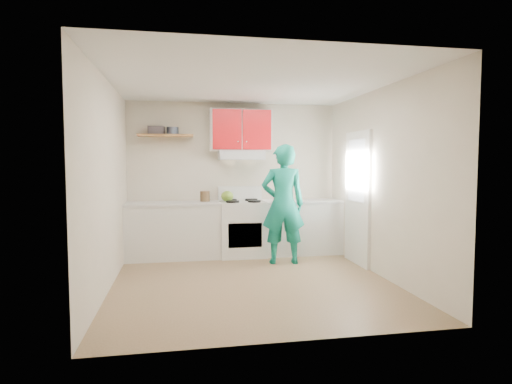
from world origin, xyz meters
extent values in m
plane|color=brown|center=(0.00, 0.00, 0.00)|extent=(3.80, 3.80, 0.00)
cube|color=white|center=(0.00, 0.00, 2.60)|extent=(3.60, 3.80, 0.04)
cube|color=beige|center=(0.00, 1.90, 1.30)|extent=(3.60, 0.04, 2.60)
cube|color=beige|center=(0.00, -1.90, 1.30)|extent=(3.60, 0.04, 2.60)
cube|color=beige|center=(-1.80, 0.00, 1.30)|extent=(0.04, 3.80, 2.60)
cube|color=beige|center=(1.80, 0.00, 1.30)|extent=(0.04, 3.80, 2.60)
cube|color=white|center=(1.78, 0.70, 1.02)|extent=(0.05, 0.85, 2.05)
cube|color=white|center=(1.75, 0.70, 1.45)|extent=(0.01, 0.55, 0.95)
cube|color=silver|center=(-1.04, 1.60, 0.45)|extent=(1.52, 0.60, 0.90)
cube|color=silver|center=(1.14, 1.60, 0.45)|extent=(1.32, 0.60, 0.90)
cube|color=white|center=(0.10, 1.57, 0.46)|extent=(0.76, 0.65, 0.92)
cube|color=silver|center=(0.10, 1.68, 1.70)|extent=(0.76, 0.44, 0.15)
cube|color=#B20F13|center=(0.10, 1.73, 2.12)|extent=(1.02, 0.33, 0.70)
cube|color=brown|center=(-1.15, 1.75, 2.02)|extent=(0.90, 0.30, 0.04)
cube|color=#443B41|center=(-1.29, 1.73, 2.10)|extent=(0.27, 0.21, 0.13)
cylinder|color=#333D4C|center=(-1.03, 1.72, 2.10)|extent=(0.25, 0.25, 0.12)
ellipsoid|color=olive|center=(-0.15, 1.63, 1.01)|extent=(0.26, 0.26, 0.18)
cylinder|color=#4C3821|center=(-0.52, 1.68, 1.00)|extent=(0.21, 0.21, 0.20)
cube|color=olive|center=(1.09, 1.51, 0.91)|extent=(0.37, 0.30, 0.02)
cube|color=red|center=(1.40, 1.54, 0.90)|extent=(0.34, 0.29, 0.01)
imported|color=#0D7B67|center=(0.65, 0.93, 0.93)|extent=(0.71, 0.50, 1.85)
camera|label=1|loc=(-0.93, -5.37, 1.57)|focal=29.44mm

